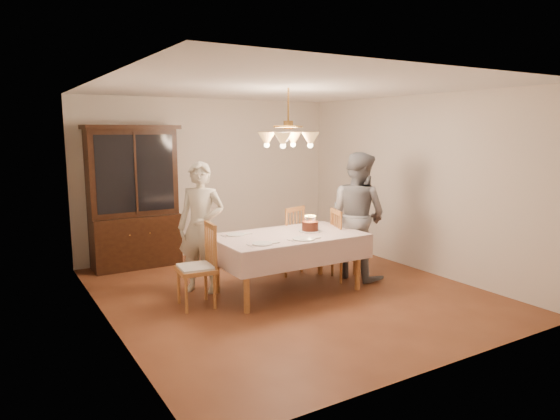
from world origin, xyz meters
TOP-DOWN VIEW (x-y plane):
  - ground at (0.00, 0.00)m, footprint 5.00×5.00m
  - room_shell at (0.00, 0.00)m, footprint 5.00×5.00m
  - dining_table at (0.00, 0.00)m, footprint 1.90×1.10m
  - china_hutch at (-1.36, 2.25)m, footprint 1.38×0.54m
  - chair_far_side at (0.42, 0.74)m, footprint 0.55×0.53m
  - chair_left_end at (-1.22, 0.08)m, footprint 0.46×0.48m
  - chair_right_end at (1.00, 0.03)m, footprint 0.53×0.55m
  - elderly_woman at (-0.95, 0.59)m, footprint 0.73×0.72m
  - adult_in_grey at (1.19, 0.04)m, footprint 0.85×1.00m
  - birthday_cake at (0.35, 0.01)m, footprint 0.30×0.30m
  - place_setting_near_left at (-0.54, -0.32)m, footprint 0.39×0.24m
  - place_setting_near_right at (0.02, -0.35)m, footprint 0.42×0.27m
  - place_setting_far_left at (-0.59, 0.31)m, footprint 0.39×0.24m
  - chandelier at (-0.00, -0.00)m, footprint 0.62×0.62m

SIDE VIEW (x-z plane):
  - ground at x=0.00m, z-range 0.00..0.00m
  - chair_far_side at x=0.42m, z-range -0.06..0.94m
  - chair_right_end at x=1.00m, z-range -0.06..0.94m
  - chair_left_end at x=-1.22m, z-range -0.05..0.95m
  - dining_table at x=0.00m, z-range 0.30..1.06m
  - place_setting_far_left at x=-0.59m, z-range 0.76..0.77m
  - place_setting_near_left at x=-0.54m, z-range 0.76..0.77m
  - place_setting_near_right at x=0.02m, z-range 0.76..0.77m
  - birthday_cake at x=0.35m, z-range 0.71..0.93m
  - elderly_woman at x=-0.95m, z-range 0.00..1.69m
  - adult_in_grey at x=1.19m, z-range 0.00..1.79m
  - china_hutch at x=-1.36m, z-range -0.04..2.12m
  - room_shell at x=0.00m, z-range -0.92..4.08m
  - chandelier at x=0.00m, z-range 1.61..2.34m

